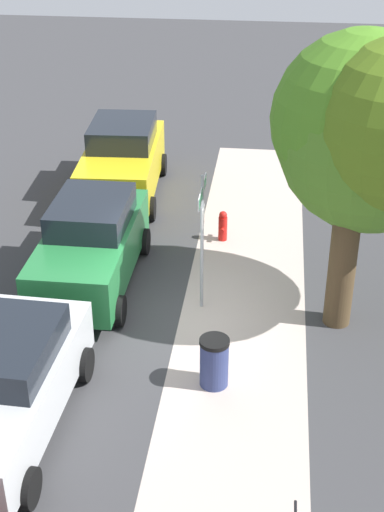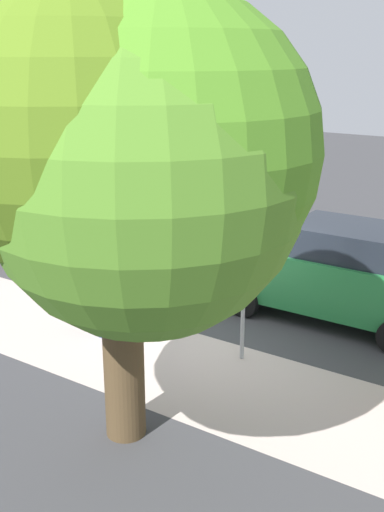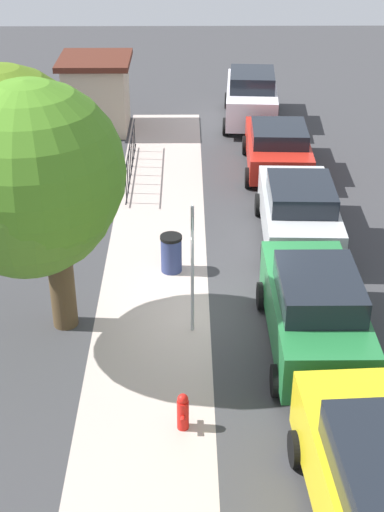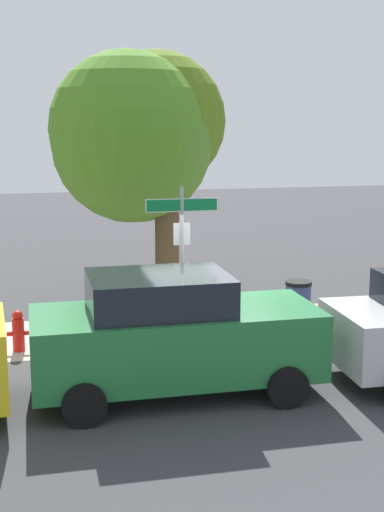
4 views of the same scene
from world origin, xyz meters
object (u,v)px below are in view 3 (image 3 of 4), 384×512
(shade_tree, at_px, (23,171))
(car_silver, at_px, (299,211))
(utility_shed, at_px, (97,93))
(fire_hydrant, at_px, (183,412))
(car_red, at_px, (278,147))
(trash_bin, at_px, (171,253))
(car_yellow, at_px, (383,489))
(car_white, at_px, (251,96))
(car_green, at_px, (314,310))
(street_sign, at_px, (192,247))

(shade_tree, height_order, car_silver, shade_tree)
(utility_shed, xyz_separation_m, fire_hydrant, (-16.09, -3.20, -0.98))
(car_red, relative_size, trash_bin, 4.27)
(car_yellow, bearing_deg, trash_bin, 19.08)
(car_silver, distance_m, car_red, 4.80)
(shade_tree, distance_m, trash_bin, 5.27)
(car_yellow, xyz_separation_m, car_silver, (9.60, -0.06, -0.12))
(car_silver, distance_m, car_white, 9.61)
(car_green, height_order, car_red, car_green)
(car_green, height_order, car_silver, car_green)
(car_green, height_order, trash_bin, car_green)
(street_sign, distance_m, car_red, 9.44)
(street_sign, distance_m, shade_tree, 3.74)
(street_sign, height_order, car_white, street_sign)
(shade_tree, relative_size, car_white, 1.25)
(shade_tree, distance_m, car_yellow, 8.45)
(shade_tree, xyz_separation_m, car_silver, (4.44, -6.08, -3.06))
(car_silver, distance_m, utility_shed, 10.89)
(shade_tree, bearing_deg, car_red, -33.26)
(street_sign, relative_size, car_yellow, 0.66)
(utility_shed, bearing_deg, trash_bin, -164.49)
(car_white, xyz_separation_m, trash_bin, (-11.15, 2.87, -0.51))
(shade_tree, relative_size, car_green, 1.31)
(utility_shed, relative_size, fire_hydrant, 3.57)
(car_red, bearing_deg, trash_bin, 154.53)
(car_red, bearing_deg, car_green, -179.66)
(street_sign, distance_m, car_silver, 5.14)
(utility_shed, bearing_deg, street_sign, -165.36)
(car_green, xyz_separation_m, fire_hydrant, (-2.39, 2.72, -0.59))
(car_white, xyz_separation_m, fire_hydrant, (-16.79, 2.57, -0.62))
(shade_tree, bearing_deg, car_yellow, -130.63)
(car_green, height_order, car_white, car_white)
(car_yellow, bearing_deg, street_sign, 23.80)
(car_silver, bearing_deg, trash_bin, 116.73)
(car_yellow, bearing_deg, car_green, 0.10)
(shade_tree, bearing_deg, car_white, -21.70)
(car_red, distance_m, utility_shed, 7.49)
(car_silver, xyz_separation_m, car_white, (9.60, 0.49, 0.11))
(car_red, bearing_deg, fire_hydrant, 168.04)
(car_silver, bearing_deg, utility_shed, 37.03)
(shade_tree, bearing_deg, car_green, -93.57)
(shade_tree, xyz_separation_m, trash_bin, (2.89, -2.72, -3.46))
(car_white, bearing_deg, street_sign, 174.33)
(shade_tree, bearing_deg, fire_hydrant, -132.27)
(car_red, bearing_deg, street_sign, 164.58)
(car_red, bearing_deg, car_silver, -177.57)
(shade_tree, xyz_separation_m, fire_hydrant, (-2.75, -3.02, -3.57))
(car_green, bearing_deg, shade_tree, 86.26)
(car_white, bearing_deg, shade_tree, 162.43)
(street_sign, bearing_deg, shade_tree, 95.88)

